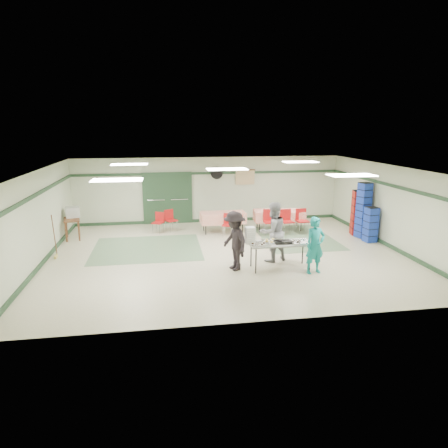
{
  "coord_description": "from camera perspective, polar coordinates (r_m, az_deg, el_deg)",
  "views": [
    {
      "loc": [
        -1.94,
        -11.84,
        3.95
      ],
      "look_at": [
        -0.13,
        -0.3,
        1.06
      ],
      "focal_mm": 32.0,
      "sensor_mm": 36.0,
      "label": 1
    }
  ],
  "objects": [
    {
      "name": "green_patch_a",
      "position": [
        13.44,
        -10.91,
        -3.45
      ],
      "size": [
        3.5,
        3.0,
        0.01
      ],
      "primitive_type": "cube",
      "color": "#62825F",
      "rests_on": "floor"
    },
    {
      "name": "sheet_tray_mid",
      "position": [
        11.33,
        7.1,
        -2.5
      ],
      "size": [
        0.62,
        0.47,
        0.02
      ],
      "primitive_type": "cube",
      "rotation": [
        0.0,
        0.0,
        0.01
      ],
      "color": "silver",
      "rests_on": "serving_table"
    },
    {
      "name": "wall_front",
      "position": [
        8.02,
        5.62,
        -5.1
      ],
      "size": [
        11.0,
        0.0,
        11.0
      ],
      "primitive_type": "plane",
      "rotation": [
        -1.57,
        0.0,
        0.0
      ],
      "color": "#B8C2A5",
      "rests_on": "floor"
    },
    {
      "name": "baseboard_back",
      "position": [
        16.87,
        -2.06,
        0.55
      ],
      "size": [
        11.0,
        0.06,
        0.12
      ],
      "primitive_type": "cube",
      "color": "#213D26",
      "rests_on": "floor"
    },
    {
      "name": "trim_left",
      "position": [
        12.5,
        -25.25,
        3.81
      ],
      "size": [
        0.06,
        9.0,
        0.1
      ],
      "primitive_type": "cube",
      "rotation": [
        0.0,
        0.0,
        1.57
      ],
      "color": "#213D26",
      "rests_on": "wall_back"
    },
    {
      "name": "sheet_tray_right",
      "position": [
        11.36,
        10.74,
        -2.6
      ],
      "size": [
        0.54,
        0.41,
        0.02
      ],
      "primitive_type": "cube",
      "rotation": [
        0.0,
        0.0,
        0.01
      ],
      "color": "silver",
      "rests_on": "serving_table"
    },
    {
      "name": "trim_back",
      "position": [
        16.53,
        -2.11,
        7.28
      ],
      "size": [
        11.0,
        0.06,
        0.1
      ],
      "primitive_type": "cube",
      "color": "#213D26",
      "rests_on": "wall_back"
    },
    {
      "name": "chair_loose_b",
      "position": [
        15.23,
        -9.31,
        0.52
      ],
      "size": [
        0.5,
        0.5,
        0.78
      ],
      "rotation": [
        0.0,
        0.0,
        -0.51
      ],
      "color": "#B71C0E",
      "rests_on": "floor"
    },
    {
      "name": "dining_table_a",
      "position": [
        15.59,
        7.86,
        1.24
      ],
      "size": [
        1.99,
        1.02,
        0.77
      ],
      "rotation": [
        0.0,
        0.0,
        -0.09
      ],
      "color": "red",
      "rests_on": "floor"
    },
    {
      "name": "chair_b",
      "position": [
        14.92,
        6.48,
        0.7
      ],
      "size": [
        0.46,
        0.46,
        0.93
      ],
      "rotation": [
        0.0,
        0.0,
        -0.07
      ],
      "color": "#B71C0E",
      "rests_on": "floor"
    },
    {
      "name": "chair_d",
      "position": [
        14.59,
        0.62,
        0.25
      ],
      "size": [
        0.49,
        0.5,
        0.83
      ],
      "rotation": [
        0.0,
        0.0,
        -0.34
      ],
      "color": "#B71C0E",
      "rests_on": "floor"
    },
    {
      "name": "crate_stack_red",
      "position": [
        15.48,
        18.59,
        1.53
      ],
      "size": [
        0.5,
        0.5,
        1.66
      ],
      "primitive_type": "cube",
      "rotation": [
        0.0,
        0.0,
        -0.21
      ],
      "color": "#A41F10",
      "rests_on": "floor"
    },
    {
      "name": "green_patch_b",
      "position": [
        14.69,
        10.28,
        -1.92
      ],
      "size": [
        2.5,
        3.5,
        0.01
      ],
      "primitive_type": "cube",
      "color": "#62825F",
      "rests_on": "floor"
    },
    {
      "name": "baking_pan",
      "position": [
        11.24,
        8.38,
        -2.55
      ],
      "size": [
        0.46,
        0.29,
        0.08
      ],
      "primitive_type": "cube",
      "rotation": [
        0.0,
        0.0,
        0.01
      ],
      "color": "black",
      "rests_on": "serving_table"
    },
    {
      "name": "wall_left",
      "position": [
        12.63,
        -25.05,
        0.68
      ],
      "size": [
        0.0,
        9.0,
        9.0
      ],
      "primitive_type": "plane",
      "rotation": [
        1.57,
        0.0,
        1.57
      ],
      "color": "#B8C2A5",
      "rests_on": "floor"
    },
    {
      "name": "scroll_banner",
      "position": [
        16.77,
        3.03,
        6.68
      ],
      "size": [
        0.8,
        0.02,
        0.6
      ],
      "primitive_type": "cube",
      "color": "#CCB67F",
      "rests_on": "wall_back"
    },
    {
      "name": "chair_c",
      "position": [
        15.3,
        11.04,
        0.82
      ],
      "size": [
        0.45,
        0.45,
        0.91
      ],
      "rotation": [
        0.0,
        0.0,
        0.07
      ],
      "color": "#B71C0E",
      "rests_on": "floor"
    },
    {
      "name": "ceiling",
      "position": [
        12.06,
        0.41,
        7.94
      ],
      "size": [
        11.0,
        11.0,
        0.0
      ],
      "primitive_type": "plane",
      "rotation": [
        3.14,
        0.0,
        0.0
      ],
      "color": "silver",
      "rests_on": "wall_back"
    },
    {
      "name": "chair_loose_a",
      "position": [
        15.42,
        -7.71,
        0.85
      ],
      "size": [
        0.52,
        0.52,
        0.82
      ],
      "rotation": [
        0.0,
        0.0,
        0.52
      ],
      "color": "#B71C0E",
      "rests_on": "floor"
    },
    {
      "name": "dining_table_b",
      "position": [
        15.11,
        -0.16,
        0.96
      ],
      "size": [
        1.7,
        0.8,
        0.77
      ],
      "rotation": [
        0.0,
        0.0,
        0.03
      ],
      "color": "red",
      "rests_on": "floor"
    },
    {
      "name": "volunteer_teal",
      "position": [
        11.13,
        12.88,
        -3.0
      ],
      "size": [
        0.64,
        0.49,
        1.57
      ],
      "primitive_type": "imported",
      "rotation": [
        0.0,
        0.0,
        0.21
      ],
      "color": "teal",
      "rests_on": "floor"
    },
    {
      "name": "floor",
      "position": [
        12.63,
        0.39,
        -4.34
      ],
      "size": [
        11.0,
        11.0,
        0.0
      ],
      "primitive_type": "plane",
      "color": "beige",
      "rests_on": "ground"
    },
    {
      "name": "wall_right",
      "position": [
        14.22,
        22.86,
        2.25
      ],
      "size": [
        0.0,
        9.0,
        9.0
      ],
      "primitive_type": "plane",
      "rotation": [
        1.57,
        0.0,
        -1.57
      ],
      "color": "#B8C2A5",
      "rests_on": "floor"
    },
    {
      "name": "office_printer",
      "position": [
        15.3,
        -20.82,
        1.59
      ],
      "size": [
        0.56,
        0.51,
        0.37
      ],
      "primitive_type": "cube",
      "rotation": [
        0.0,
        0.0,
        0.26
      ],
      "color": "#A5A5A1",
      "rests_on": "printer_table"
    },
    {
      "name": "chair_a",
      "position": [
        15.11,
        8.91,
        0.73
      ],
      "size": [
        0.46,
        0.46,
        0.9
      ],
      "rotation": [
        0.0,
        0.0,
        0.11
      ],
      "color": "#B71C0E",
      "rests_on": "floor"
    },
    {
      "name": "double_door_right",
      "position": [
        16.55,
        -6.38,
        3.71
      ],
      "size": [
        0.9,
        0.06,
        2.1
      ],
      "primitive_type": "cube",
      "color": "#969896",
      "rests_on": "floor"
    },
    {
      "name": "baseboard_left",
      "position": [
        12.95,
        -24.34,
        -4.88
      ],
      "size": [
        0.06,
        9.0,
        0.12
      ],
      "primitive_type": "cube",
      "rotation": [
        0.0,
        0.0,
        1.57
      ],
      "color": "#213D26",
      "rests_on": "floor"
    },
    {
      "name": "baseboard_right",
      "position": [
        14.5,
        22.28,
        -2.74
      ],
      "size": [
        0.06,
        9.0,
        0.12
      ],
      "primitive_type": "cube",
      "rotation": [
        0.0,
        0.0,
        1.57
      ],
      "color": "#213D26",
      "rests_on": "floor"
    },
    {
      "name": "double_door_left",
      "position": [
        16.53,
        -9.68,
        3.59
      ],
      "size": [
        0.9,
        0.06,
        2.1
      ],
      "primitive_type": "cube",
      "color": "#969896",
      "rests_on": "floor"
    },
    {
      "name": "trim_right",
      "position": [
        14.09,
        23.02,
        5.04
      ],
      "size": [
        0.06,
        9.0,
        0.1
      ],
      "primitive_type": "cube",
      "rotation": [
        0.0,
        0.0,
        1.57
      ],
      "color": "#213D26",
      "rests_on": "wall_back"
    },
    {
      "name": "serving_table",
      "position": [
        11.31,
        8.08,
        -2.87
      ],
      "size": [
        1.8,
        0.74,
        0.76
      ],
      "rotation": [
        0.0,
        0.0,
        0.01
      ],
      "color": "#A2A29D",
      "rests_on": "floor"
    },
    {
      "name": "foam_box_stack",
      "position": [
        11.07,
        3.75,
        -1.63
      ],
      "size": [
        0.26,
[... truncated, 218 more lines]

